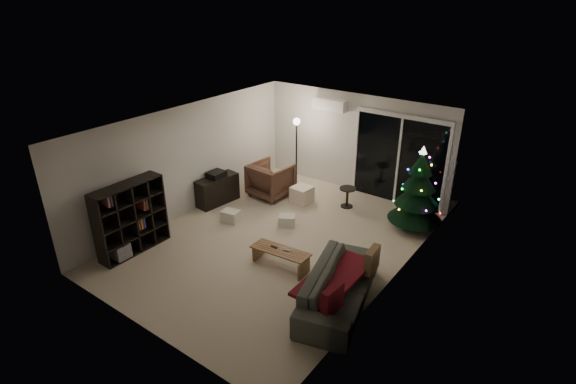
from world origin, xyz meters
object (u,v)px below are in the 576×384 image
at_px(christmas_tree, 418,188).
at_px(coffee_table, 281,258).
at_px(sofa, 339,287).
at_px(media_cabinet, 217,190).
at_px(bookshelf, 125,216).
at_px(armchair, 271,180).

bearing_deg(christmas_tree, coffee_table, -116.60).
bearing_deg(coffee_table, sofa, -16.70).
bearing_deg(media_cabinet, coffee_table, -17.22).
distance_m(sofa, coffee_table, 1.47).
bearing_deg(media_cabinet, christmas_tree, 27.41).
bearing_deg(bookshelf, coffee_table, 36.32).
height_order(bookshelf, christmas_tree, christmas_tree).
xyz_separation_m(armchair, christmas_tree, (3.54, 0.55, 0.51)).
bearing_deg(armchair, coffee_table, 135.11).
relative_size(media_cabinet, armchair, 1.14).
bearing_deg(christmas_tree, media_cabinet, -159.20).
distance_m(media_cabinet, armchair, 1.35).
distance_m(armchair, coffee_table, 3.16).
xyz_separation_m(media_cabinet, christmas_tree, (4.33, 1.64, 0.60)).
xyz_separation_m(armchair, coffee_table, (2.08, -2.36, -0.25)).
bearing_deg(christmas_tree, armchair, -171.12).
bearing_deg(bookshelf, sofa, 25.30).
xyz_separation_m(armchair, sofa, (3.51, -2.65, -0.10)).
bearing_deg(media_cabinet, armchair, 60.84).
height_order(sofa, coffee_table, sofa).
relative_size(media_cabinet, christmas_tree, 0.57).
relative_size(bookshelf, christmas_tree, 0.77).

